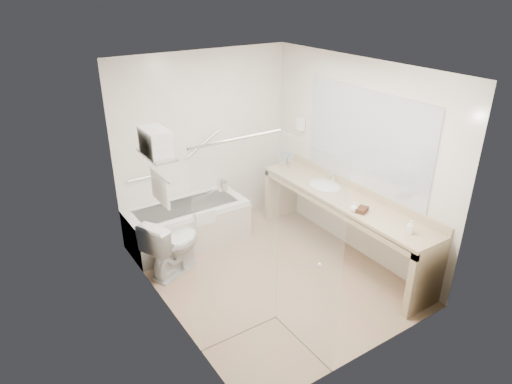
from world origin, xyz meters
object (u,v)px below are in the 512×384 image
vanity_counter (343,211)px  amenity_basket (362,210)px  water_bottle_left (288,163)px  bathtub (188,224)px  toilet (173,245)px

vanity_counter → amenity_basket: bearing=-105.2°
water_bottle_left → bathtub: bearing=170.7°
bathtub → vanity_counter: (1.52, -1.39, 0.36)m
water_bottle_left → toilet: bearing=-171.5°
bathtub → toilet: (-0.45, -0.54, 0.10)m
amenity_basket → water_bottle_left: bearing=86.4°
toilet → bathtub: bearing=-63.4°
vanity_counter → amenity_basket: (-0.11, -0.42, 0.24)m
toilet → water_bottle_left: size_ratio=4.16×
bathtub → toilet: size_ratio=2.09×
toilet → amenity_basket: bearing=-147.8°
vanity_counter → amenity_basket: vanity_counter is taller
water_bottle_left → vanity_counter: bearing=-89.2°
toilet → water_bottle_left: (1.96, 0.29, 0.56)m
bathtub → vanity_counter: bearing=-42.4°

